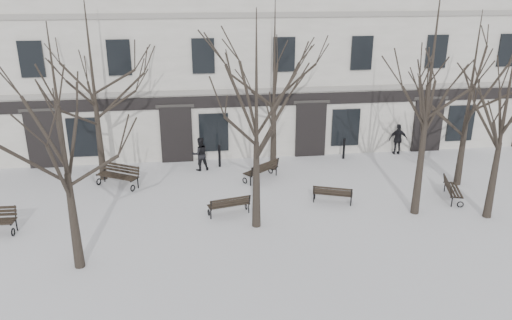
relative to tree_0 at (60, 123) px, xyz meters
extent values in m
plane|color=silver|center=(6.54, 1.83, -4.90)|extent=(100.00, 100.00, 0.00)
cube|color=silver|center=(6.54, 14.83, 0.60)|extent=(40.00, 10.00, 11.00)
cube|color=gray|center=(6.54, 9.80, -1.30)|extent=(40.00, 0.12, 0.25)
cube|color=gray|center=(6.54, 9.80, 2.40)|extent=(40.00, 0.12, 0.25)
cube|color=black|center=(6.54, 9.79, -1.80)|extent=(40.00, 0.10, 0.60)
cube|color=black|center=(-3.46, 9.77, -3.45)|extent=(1.60, 0.22, 2.90)
cube|color=#2D2B28|center=(-3.46, 9.73, -1.95)|extent=(1.90, 0.08, 0.18)
cube|color=black|center=(-1.56, 9.78, -3.40)|extent=(1.50, 0.14, 2.00)
cube|color=black|center=(3.04, 9.77, -3.45)|extent=(1.60, 0.22, 2.90)
cube|color=#2D2B28|center=(3.04, 9.73, -1.95)|extent=(1.90, 0.08, 0.18)
cube|color=black|center=(4.94, 9.78, -3.40)|extent=(1.50, 0.14, 2.00)
cube|color=black|center=(10.04, 9.77, -3.45)|extent=(1.60, 0.22, 2.90)
cube|color=#2D2B28|center=(10.04, 9.73, -1.95)|extent=(1.90, 0.08, 0.18)
cube|color=black|center=(11.94, 9.78, -3.40)|extent=(1.50, 0.14, 2.00)
cube|color=black|center=(16.54, 9.77, -3.45)|extent=(1.60, 0.22, 2.90)
cube|color=#2D2B28|center=(16.54, 9.73, -1.95)|extent=(1.90, 0.08, 0.18)
cube|color=black|center=(18.44, 9.78, -3.40)|extent=(1.50, 0.14, 2.00)
cube|color=black|center=(-3.46, 9.78, 0.50)|extent=(1.10, 0.14, 1.70)
cube|color=black|center=(0.54, 9.78, 0.50)|extent=(1.10, 0.14, 1.70)
cube|color=black|center=(4.54, 9.78, 0.50)|extent=(1.10, 0.14, 1.70)
cube|color=black|center=(8.54, 9.78, 0.50)|extent=(1.10, 0.14, 1.70)
cube|color=black|center=(12.54, 9.78, 0.50)|extent=(1.10, 0.14, 1.70)
cube|color=black|center=(16.54, 9.78, 0.50)|extent=(1.10, 0.14, 1.70)
cube|color=black|center=(20.54, 9.78, 0.50)|extent=(1.10, 0.14, 1.70)
cone|color=black|center=(0.00, 0.00, -3.25)|extent=(0.34, 0.34, 3.29)
cone|color=black|center=(6.15, 2.11, -3.21)|extent=(0.34, 0.34, 3.38)
cone|color=black|center=(12.66, 2.40, -2.99)|extent=(0.34, 0.34, 3.82)
cone|color=black|center=(15.37, 1.69, -3.35)|extent=(0.34, 0.34, 3.11)
cone|color=black|center=(-0.41, 7.80, -3.07)|extent=(0.34, 0.34, 3.66)
cone|color=black|center=(7.77, 8.04, -3.19)|extent=(0.34, 0.34, 3.43)
cone|color=black|center=(15.89, 5.01, -3.27)|extent=(0.34, 0.34, 3.26)
torus|color=black|center=(-2.85, 2.48, -4.75)|extent=(0.07, 0.32, 0.32)
cylinder|color=black|center=(-2.84, 2.88, -4.65)|extent=(0.06, 0.06, 0.50)
cube|color=black|center=(-2.84, 2.68, -4.40)|extent=(0.08, 0.61, 0.06)
cylinder|color=black|center=(-2.83, 2.96, -4.18)|extent=(0.05, 0.16, 0.55)
torus|color=black|center=(5.92, 3.59, -4.77)|extent=(0.11, 0.27, 0.27)
cylinder|color=black|center=(5.99, 3.26, -4.69)|extent=(0.05, 0.05, 0.42)
cube|color=black|center=(5.95, 3.42, -4.48)|extent=(0.16, 0.51, 0.05)
torus|color=black|center=(4.37, 3.23, -4.77)|extent=(0.11, 0.27, 0.27)
cylinder|color=black|center=(4.44, 2.90, -4.69)|extent=(0.05, 0.05, 0.42)
cube|color=black|center=(4.41, 3.07, -4.48)|extent=(0.16, 0.51, 0.05)
cube|color=black|center=(5.13, 3.45, -4.46)|extent=(1.66, 0.46, 0.03)
cube|color=black|center=(5.16, 3.32, -4.46)|extent=(1.66, 0.46, 0.03)
cube|color=black|center=(5.19, 3.19, -4.46)|extent=(1.66, 0.46, 0.03)
cube|color=black|center=(5.22, 3.06, -4.46)|extent=(1.66, 0.46, 0.03)
cube|color=black|center=(5.23, 3.03, -4.34)|extent=(1.65, 0.41, 0.08)
cube|color=black|center=(5.23, 3.01, -4.23)|extent=(1.65, 0.41, 0.08)
cube|color=black|center=(5.24, 2.99, -4.12)|extent=(1.65, 0.41, 0.08)
cylinder|color=black|center=(6.01, 3.19, -4.29)|extent=(0.07, 0.14, 0.46)
cylinder|color=black|center=(4.46, 2.83, -4.29)|extent=(0.07, 0.14, 0.46)
torus|color=black|center=(10.40, 3.66, -4.77)|extent=(0.14, 0.26, 0.26)
cylinder|color=black|center=(10.29, 3.35, -4.70)|extent=(0.05, 0.05, 0.41)
cube|color=black|center=(10.35, 3.51, -4.49)|extent=(0.22, 0.49, 0.05)
torus|color=black|center=(8.95, 4.21, -4.77)|extent=(0.14, 0.26, 0.26)
cylinder|color=black|center=(8.84, 3.90, -4.70)|extent=(0.05, 0.05, 0.41)
cube|color=black|center=(8.89, 4.05, -4.49)|extent=(0.22, 0.49, 0.05)
cube|color=black|center=(9.69, 3.97, -4.47)|extent=(1.57, 0.65, 0.03)
cube|color=black|center=(9.65, 3.85, -4.47)|extent=(1.57, 0.65, 0.03)
cube|color=black|center=(9.60, 3.73, -4.47)|extent=(1.57, 0.65, 0.03)
cube|color=black|center=(9.56, 3.61, -4.47)|extent=(1.57, 0.65, 0.03)
cube|color=black|center=(9.54, 3.57, -4.35)|extent=(1.55, 0.61, 0.08)
cube|color=black|center=(9.54, 3.56, -4.24)|extent=(1.55, 0.61, 0.08)
cube|color=black|center=(9.53, 3.54, -4.13)|extent=(1.55, 0.61, 0.08)
cylinder|color=black|center=(10.26, 3.28, -4.31)|extent=(0.08, 0.13, 0.45)
cylinder|color=black|center=(8.81, 3.83, -4.31)|extent=(0.08, 0.13, 0.45)
torus|color=black|center=(-0.51, 7.06, -4.75)|extent=(0.21, 0.31, 0.32)
cylinder|color=black|center=(-0.31, 7.41, -4.65)|extent=(0.06, 0.06, 0.50)
cube|color=black|center=(-0.41, 7.24, -4.40)|extent=(0.36, 0.55, 0.06)
torus|color=black|center=(1.11, 6.10, -4.75)|extent=(0.21, 0.31, 0.32)
cylinder|color=black|center=(1.31, 6.44, -4.65)|extent=(0.06, 0.06, 0.50)
cube|color=black|center=(1.21, 6.27, -4.40)|extent=(0.36, 0.55, 0.06)
cube|color=black|center=(0.27, 6.54, -4.38)|extent=(1.77, 1.11, 0.04)
cube|color=black|center=(0.35, 6.67, -4.38)|extent=(1.77, 1.11, 0.04)
cube|color=black|center=(0.43, 6.81, -4.38)|extent=(1.77, 1.11, 0.04)
cube|color=black|center=(0.51, 6.94, -4.38)|extent=(1.77, 1.11, 0.04)
cube|color=black|center=(0.54, 6.98, -4.23)|extent=(1.74, 1.06, 0.10)
cube|color=black|center=(0.55, 7.00, -4.10)|extent=(1.74, 1.06, 0.10)
cube|color=black|center=(0.56, 7.02, -3.97)|extent=(1.74, 1.06, 0.10)
cylinder|color=black|center=(-0.26, 7.48, -4.18)|extent=(0.12, 0.16, 0.55)
cylinder|color=black|center=(1.36, 6.52, -4.18)|extent=(0.12, 0.16, 0.55)
torus|color=black|center=(7.55, 7.45, -4.76)|extent=(0.23, 0.27, 0.30)
cylinder|color=black|center=(7.78, 7.16, -4.67)|extent=(0.05, 0.05, 0.47)
cube|color=black|center=(7.66, 7.31, -4.43)|extent=(0.40, 0.48, 0.05)
torus|color=black|center=(6.17, 6.35, -4.76)|extent=(0.23, 0.27, 0.30)
cylinder|color=black|center=(6.40, 6.06, -4.67)|extent=(0.05, 0.05, 0.47)
cube|color=black|center=(6.28, 6.20, -4.43)|extent=(0.40, 0.48, 0.05)
cube|color=black|center=(6.83, 6.93, -4.41)|extent=(1.52, 1.24, 0.04)
cube|color=black|center=(6.92, 6.82, -4.41)|extent=(1.52, 1.24, 0.04)
cube|color=black|center=(7.01, 6.71, -4.41)|extent=(1.52, 1.24, 0.04)
cube|color=black|center=(7.10, 6.59, -4.41)|extent=(1.52, 1.24, 0.04)
cube|color=black|center=(7.13, 6.56, -4.28)|extent=(1.48, 1.20, 0.09)
cube|color=black|center=(7.14, 6.54, -4.15)|extent=(1.48, 1.20, 0.09)
cube|color=black|center=(7.16, 6.52, -4.03)|extent=(1.48, 1.20, 0.09)
cylinder|color=black|center=(7.83, 7.10, -4.23)|extent=(0.13, 0.14, 0.52)
cylinder|color=black|center=(6.45, 5.99, -4.23)|extent=(0.13, 0.14, 0.52)
torus|color=black|center=(14.75, 2.63, -4.77)|extent=(0.28, 0.13, 0.28)
cylinder|color=black|center=(14.42, 2.73, -4.69)|extent=(0.05, 0.05, 0.43)
cube|color=black|center=(14.58, 2.68, -4.47)|extent=(0.52, 0.20, 0.05)
torus|color=black|center=(15.23, 4.18, -4.77)|extent=(0.28, 0.13, 0.28)
cylinder|color=black|center=(14.90, 4.29, -4.69)|extent=(0.05, 0.05, 0.43)
cube|color=black|center=(15.07, 4.23, -4.47)|extent=(0.52, 0.20, 0.05)
cube|color=black|center=(15.03, 3.39, -4.45)|extent=(0.59, 1.67, 0.03)
cube|color=black|center=(14.90, 3.43, -4.45)|extent=(0.59, 1.67, 0.03)
cube|color=black|center=(14.77, 3.47, -4.45)|extent=(0.59, 1.67, 0.03)
cube|color=black|center=(14.64, 3.51, -4.45)|extent=(0.59, 1.67, 0.03)
cube|color=black|center=(14.61, 3.53, -4.33)|extent=(0.54, 1.66, 0.09)
cube|color=black|center=(14.59, 3.53, -4.21)|extent=(0.54, 1.66, 0.09)
cube|color=black|center=(14.57, 3.54, -4.10)|extent=(0.54, 1.66, 0.09)
cylinder|color=black|center=(14.35, 2.75, -4.28)|extent=(0.14, 0.08, 0.48)
cylinder|color=black|center=(14.83, 4.31, -4.28)|extent=(0.14, 0.08, 0.48)
cylinder|color=black|center=(5.15, 8.72, -4.36)|extent=(0.13, 0.13, 1.07)
sphere|color=black|center=(5.15, 8.72, -3.81)|extent=(0.15, 0.15, 0.15)
cylinder|color=black|center=(11.70, 9.07, -4.38)|extent=(0.12, 0.12, 1.03)
sphere|color=black|center=(11.70, 9.07, -3.85)|extent=(0.14, 0.14, 0.14)
imported|color=black|center=(4.18, 8.37, -4.90)|extent=(0.94, 0.81, 1.68)
imported|color=black|center=(14.78, 9.42, -4.90)|extent=(1.01, 0.50, 1.67)
camera|label=1|loc=(3.91, -14.89, 4.03)|focal=35.00mm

